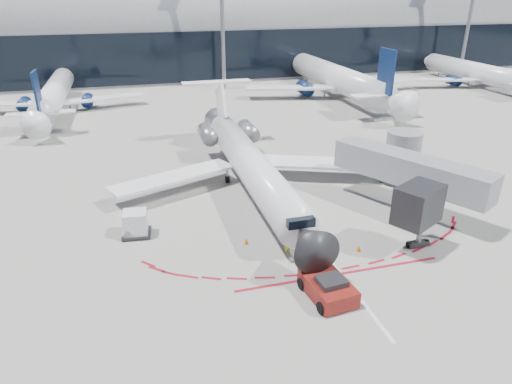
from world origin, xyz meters
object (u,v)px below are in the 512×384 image
object	(u,v)px
regional_jet	(248,161)
pushback_tug	(328,287)
uld_container	(136,224)
ramp_worker	(287,243)

from	to	relation	value
regional_jet	pushback_tug	size ratio (longest dim) A/B	5.29
pushback_tug	uld_container	distance (m)	14.96
regional_jet	uld_container	distance (m)	12.25
pushback_tug	ramp_worker	bearing A→B (deg)	91.85
regional_jet	pushback_tug	bearing A→B (deg)	-88.65
ramp_worker	uld_container	xyz separation A→B (m)	(-9.92, 5.29, 0.18)
ramp_worker	regional_jet	bearing A→B (deg)	-110.67
pushback_tug	ramp_worker	size ratio (longest dim) A/B	3.71
uld_container	regional_jet	bearing A→B (deg)	38.18
ramp_worker	uld_container	distance (m)	11.24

